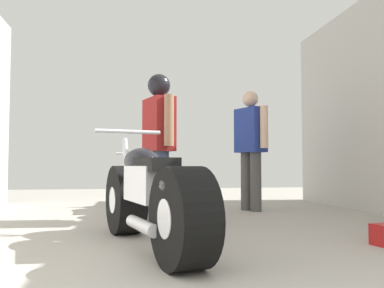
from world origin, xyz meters
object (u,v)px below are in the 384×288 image
motorcycle_black_naked (137,186)px  mechanic_with_helmet (159,133)px  mechanic_in_blue (251,143)px  motorcycle_maroon_cruiser (150,197)px

motorcycle_black_naked → mechanic_with_helmet: (0.23, -1.08, 0.66)m
motorcycle_black_naked → mechanic_in_blue: (1.61, -0.13, 0.61)m
mechanic_with_helmet → motorcycle_maroon_cruiser: bearing=-96.6°
mechanic_in_blue → mechanic_with_helmet: 1.68m
motorcycle_maroon_cruiser → motorcycle_black_naked: bearing=91.3°
motorcycle_maroon_cruiser → mechanic_with_helmet: (0.17, 1.49, 0.62)m
motorcycle_maroon_cruiser → mechanic_in_blue: (1.55, 2.45, 0.57)m
mechanic_in_blue → mechanic_with_helmet: size_ratio=1.01×
motorcycle_black_naked → mechanic_with_helmet: mechanic_with_helmet is taller
motorcycle_maroon_cruiser → mechanic_in_blue: size_ratio=1.21×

